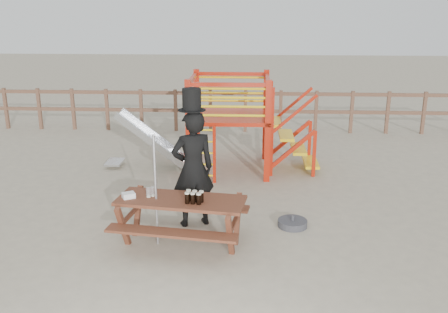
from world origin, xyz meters
TOP-DOWN VIEW (x-y plane):
  - ground at (0.00, 0.00)m, footprint 60.00×60.00m
  - back_fence at (0.00, 7.00)m, footprint 15.09×0.09m
  - playground_fort at (0.12, 3.58)m, footprint 4.71×1.84m
  - picnic_table at (-0.37, -0.12)m, footprint 2.07×1.57m
  - man_with_hat at (-0.27, 0.62)m, footprint 0.83×0.69m
  - metal_pole at (-0.74, -0.13)m, footprint 0.04×0.04m
  - parasol_base at (1.37, 0.60)m, footprint 0.48×0.48m
  - paper_bag at (-1.16, -0.11)m, footprint 0.23×0.21m
  - stout_pints at (-0.16, -0.25)m, footprint 0.27×0.20m
  - empty_glasses at (-0.83, -0.04)m, footprint 0.13×0.11m

SIDE VIEW (x-z plane):
  - ground at x=0.00m, z-range 0.00..0.00m
  - parasol_base at x=1.37m, z-range -0.05..0.16m
  - picnic_table at x=-0.37m, z-range 0.10..0.83m
  - back_fence at x=0.00m, z-range 0.14..1.34m
  - paper_bag at x=-1.16m, z-range 0.74..0.82m
  - empty_glasses at x=-0.83m, z-range 0.73..0.88m
  - stout_pints at x=-0.16m, z-range 0.74..0.91m
  - metal_pole at x=-0.74m, z-range 0.00..1.72m
  - man_with_hat at x=-0.27m, z-range -0.12..2.16m
  - playground_fort at x=0.12m, z-range 0.02..2.12m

